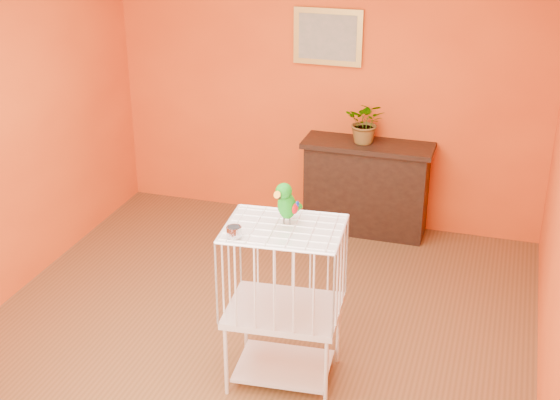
% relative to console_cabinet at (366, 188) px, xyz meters
% --- Properties ---
extents(ground, '(4.50, 4.50, 0.00)m').
position_rel_console_cabinet_xyz_m(ground, '(-0.43, -2.04, -0.43)').
color(ground, brown).
rests_on(ground, ground).
extents(room_shell, '(4.50, 4.50, 4.50)m').
position_rel_console_cabinet_xyz_m(room_shell, '(-0.43, -2.04, 1.15)').
color(room_shell, '#E75515').
rests_on(room_shell, ground).
extents(console_cabinet, '(1.16, 0.42, 0.86)m').
position_rel_console_cabinet_xyz_m(console_cabinet, '(0.00, 0.00, 0.00)').
color(console_cabinet, black).
rests_on(console_cabinet, ground).
extents(potted_plant, '(0.35, 0.39, 0.30)m').
position_rel_console_cabinet_xyz_m(potted_plant, '(-0.03, -0.06, 0.58)').
color(potted_plant, '#26722D').
rests_on(potted_plant, console_cabinet).
extents(framed_picture, '(0.62, 0.04, 0.50)m').
position_rel_console_cabinet_xyz_m(framed_picture, '(-0.43, 0.17, 1.32)').
color(framed_picture, gold).
rests_on(framed_picture, room_shell).
extents(birdcage, '(0.76, 0.61, 1.11)m').
position_rel_console_cabinet_xyz_m(birdcage, '(-0.06, -2.36, 0.14)').
color(birdcage, silver).
rests_on(birdcage, ground).
extents(feed_cup, '(0.09, 0.09, 0.06)m').
position_rel_console_cabinet_xyz_m(feed_cup, '(-0.31, -2.58, 0.72)').
color(feed_cup, silver).
rests_on(feed_cup, birdcage).
extents(parrot, '(0.15, 0.26, 0.29)m').
position_rel_console_cabinet_xyz_m(parrot, '(-0.07, -2.31, 0.82)').
color(parrot, '#59544C').
rests_on(parrot, birdcage).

